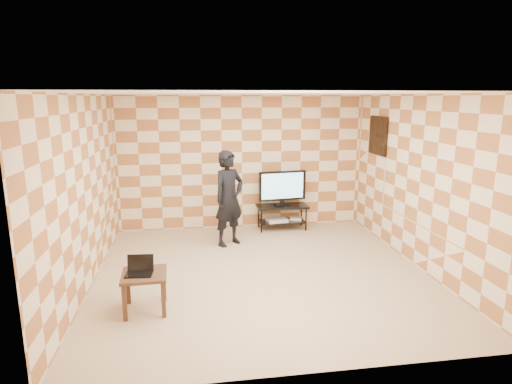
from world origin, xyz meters
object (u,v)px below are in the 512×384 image
(tv_stand, at_px, (282,212))
(side_table, at_px, (144,280))
(person, at_px, (229,198))
(tv, at_px, (282,187))

(tv_stand, xyz_separation_m, side_table, (-2.43, -3.12, 0.04))
(tv_stand, height_order, person, person)
(tv, bearing_deg, person, -146.34)
(tv_stand, relative_size, side_table, 1.82)
(side_table, bearing_deg, tv_stand, 52.06)
(tv, distance_m, person, 1.38)
(tv_stand, distance_m, person, 1.47)
(tv_stand, xyz_separation_m, tv, (-0.00, -0.00, 0.53))
(side_table, relative_size, person, 0.33)
(tv_stand, relative_size, tv, 1.06)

